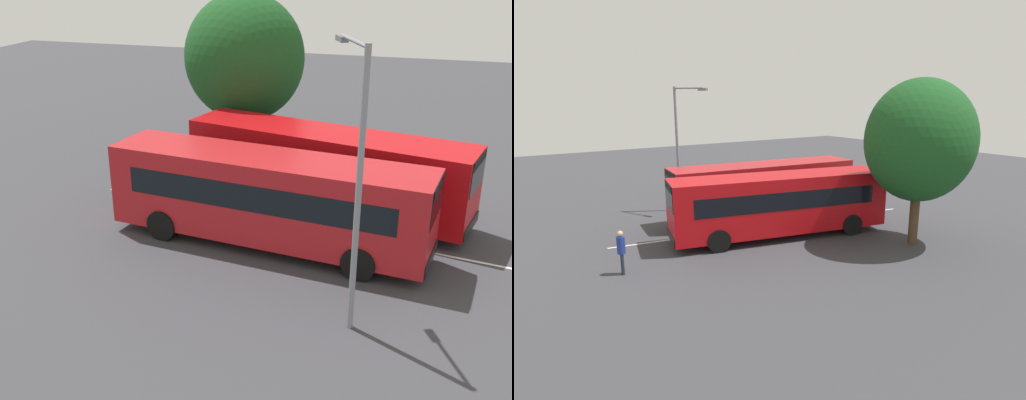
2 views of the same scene
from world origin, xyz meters
TOP-DOWN VIEW (x-y plane):
  - ground_plane at (0.00, 0.00)m, footprint 78.04×78.04m
  - bus_far_left at (-0.62, -1.73)m, footprint 11.04×3.68m
  - bus_center_left at (0.69, 1.70)m, footprint 11.07×4.76m
  - street_lamp at (2.71, -5.64)m, footprint 1.19×2.25m
  - depot_tree at (-3.98, 6.13)m, footprint 5.33×4.79m
  - lane_stripe_outer_left at (0.00, 0.00)m, footprint 16.69×2.82m

SIDE VIEW (x-z plane):
  - ground_plane at x=0.00m, z-range 0.00..0.00m
  - lane_stripe_outer_left at x=0.00m, z-range 0.00..0.01m
  - bus_far_left at x=-0.62m, z-range 0.17..3.30m
  - bus_center_left at x=0.69m, z-range 0.17..3.30m
  - street_lamp at x=2.71m, z-range 0.58..7.99m
  - depot_tree at x=-3.98m, z-range 1.04..8.75m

